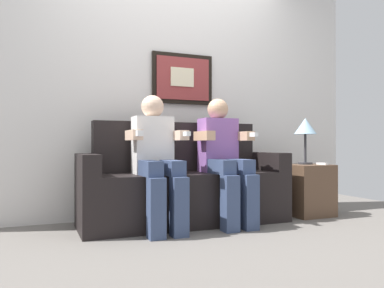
{
  "coord_description": "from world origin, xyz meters",
  "views": [
    {
      "loc": [
        -1.23,
        -2.81,
        0.69
      ],
      "look_at": [
        0.0,
        0.15,
        0.7
      ],
      "focal_mm": 35.71,
      "sensor_mm": 36.0,
      "label": 1
    }
  ],
  "objects_px": {
    "table_lamp": "(305,128)",
    "spare_remote_on_table": "(322,164)",
    "couch": "(184,188)",
    "person_on_right": "(224,155)",
    "side_table_right": "(307,190)",
    "person_on_left": "(157,156)"
  },
  "relations": [
    {
      "from": "table_lamp",
      "to": "side_table_right",
      "type": "bearing_deg",
      "value": -94.04
    },
    {
      "from": "person_on_right",
      "to": "person_on_left",
      "type": "bearing_deg",
      "value": -179.96
    },
    {
      "from": "side_table_right",
      "to": "spare_remote_on_table",
      "type": "distance_m",
      "value": 0.3
    },
    {
      "from": "side_table_right",
      "to": "spare_remote_on_table",
      "type": "height_order",
      "value": "spare_remote_on_table"
    },
    {
      "from": "couch",
      "to": "spare_remote_on_table",
      "type": "xyz_separation_m",
      "value": [
        1.36,
        -0.21,
        0.2
      ]
    },
    {
      "from": "spare_remote_on_table",
      "to": "table_lamp",
      "type": "bearing_deg",
      "value": 124.97
    },
    {
      "from": "person_on_right",
      "to": "table_lamp",
      "type": "xyz_separation_m",
      "value": [
        0.96,
        0.09,
        0.25
      ]
    },
    {
      "from": "table_lamp",
      "to": "spare_remote_on_table",
      "type": "bearing_deg",
      "value": -55.03
    },
    {
      "from": "person_on_right",
      "to": "spare_remote_on_table",
      "type": "xyz_separation_m",
      "value": [
        1.05,
        -0.04,
        -0.1
      ]
    },
    {
      "from": "person_on_right",
      "to": "table_lamp",
      "type": "height_order",
      "value": "person_on_right"
    },
    {
      "from": "person_on_left",
      "to": "side_table_right",
      "type": "distance_m",
      "value": 1.61
    },
    {
      "from": "table_lamp",
      "to": "spare_remote_on_table",
      "type": "height_order",
      "value": "table_lamp"
    },
    {
      "from": "person_on_left",
      "to": "person_on_right",
      "type": "height_order",
      "value": "same"
    },
    {
      "from": "side_table_right",
      "to": "spare_remote_on_table",
      "type": "relative_size",
      "value": 3.85
    },
    {
      "from": "couch",
      "to": "table_lamp",
      "type": "distance_m",
      "value": 1.38
    },
    {
      "from": "person_on_right",
      "to": "spare_remote_on_table",
      "type": "height_order",
      "value": "person_on_right"
    },
    {
      "from": "side_table_right",
      "to": "person_on_right",
      "type": "bearing_deg",
      "value": -176.34
    },
    {
      "from": "person_on_left",
      "to": "person_on_right",
      "type": "distance_m",
      "value": 0.61
    },
    {
      "from": "person_on_right",
      "to": "spare_remote_on_table",
      "type": "distance_m",
      "value": 1.05
    },
    {
      "from": "couch",
      "to": "person_on_right",
      "type": "relative_size",
      "value": 1.64
    },
    {
      "from": "couch",
      "to": "side_table_right",
      "type": "height_order",
      "value": "couch"
    },
    {
      "from": "table_lamp",
      "to": "spare_remote_on_table",
      "type": "xyz_separation_m",
      "value": [
        0.09,
        -0.13,
        -0.35
      ]
    }
  ]
}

